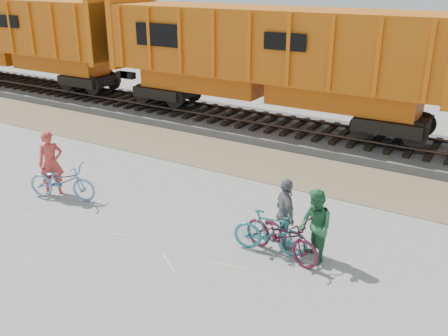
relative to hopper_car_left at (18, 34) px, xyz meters
The scene contains 12 objects.
ground 19.43m from the hopper_car_left, 27.96° to the right, with size 120.00×120.00×0.00m, color #9E9E99.
gravel_strip 17.57m from the hopper_car_left, 11.66° to the right, with size 120.00×3.00×0.02m, color #8B7A56.
ballast_bed 17.19m from the hopper_car_left, ahead, with size 120.00×4.00×0.30m, color slate.
track 17.14m from the hopper_car_left, ahead, with size 120.00×2.60×0.24m.
hopper_car_left is the anchor object (origin of this frame).
hopper_car_center 15.00m from the hopper_car_left, ahead, with size 14.00×3.13×4.65m.
bicycle_blue 16.07m from the hopper_car_left, 34.59° to the right, with size 0.71×2.05×1.08m, color #719CD0.
bicycle_teal 21.41m from the hopper_car_left, 23.83° to the right, with size 0.49×1.75×1.05m, color teal.
bicycle_maroon 21.68m from the hopper_car_left, 23.55° to the right, with size 0.71×2.04×1.07m, color #55172D.
person_solo 15.55m from the hopper_car_left, 35.34° to the right, with size 0.70×0.46×1.92m, color #CD4338.
person_man 22.22m from the hopper_car_left, 22.31° to the right, with size 0.83×0.65×1.71m, color #2D7241.
person_woman 21.40m from the hopper_car_left, 22.67° to the right, with size 1.02×0.42×1.74m, color slate.
Camera 1 is at (6.86, -8.76, 6.07)m, focal length 40.00 mm.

